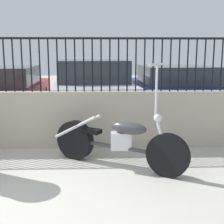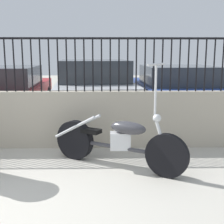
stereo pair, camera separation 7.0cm
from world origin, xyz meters
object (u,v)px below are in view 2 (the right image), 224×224
at_px(car_red, 4,92).
at_px(car_blue, 176,90).
at_px(motorcycle_dark_grey, 111,141).
at_px(car_silver, 94,87).

height_order(car_red, car_blue, car_blue).
bearing_deg(motorcycle_dark_grey, car_blue, 95.88).
height_order(motorcycle_dark_grey, car_blue, motorcycle_dark_grey).
height_order(car_red, car_silver, car_silver).
xyz_separation_m(car_silver, car_blue, (2.12, -0.27, -0.06)).
bearing_deg(motorcycle_dark_grey, car_red, 158.53).
bearing_deg(car_blue, car_silver, 80.73).
bearing_deg(car_silver, motorcycle_dark_grey, -179.09).
height_order(motorcycle_dark_grey, car_red, motorcycle_dark_grey).
relative_size(car_red, car_blue, 1.07).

